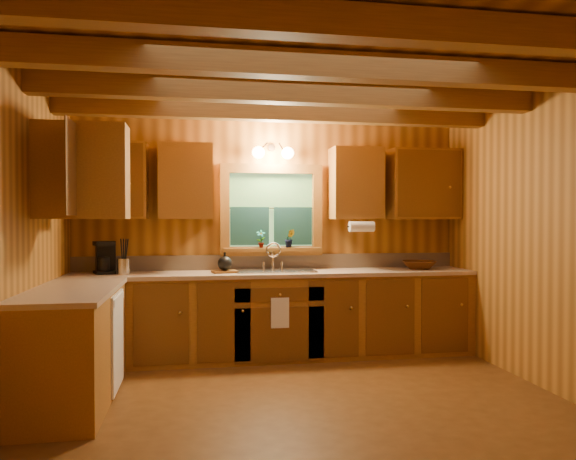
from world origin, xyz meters
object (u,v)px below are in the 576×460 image
at_px(coffee_maker, 105,258).
at_px(cutting_board, 225,272).
at_px(sink, 275,276).
at_px(wicker_basket, 419,265).

bearing_deg(coffee_maker, cutting_board, -27.56).
xyz_separation_m(sink, cutting_board, (-0.53, -0.06, 0.06)).
bearing_deg(sink, cutting_board, -173.75).
xyz_separation_m(sink, wicker_basket, (1.61, 0.00, 0.09)).
bearing_deg(cutting_board, wicker_basket, -10.49).
distance_m(sink, cutting_board, 0.53).
bearing_deg(sink, wicker_basket, 0.01).
distance_m(cutting_board, wicker_basket, 2.13).
xyz_separation_m(cutting_board, wicker_basket, (2.13, 0.06, 0.03)).
height_order(sink, coffee_maker, coffee_maker).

